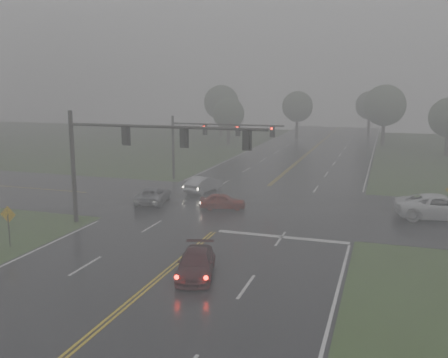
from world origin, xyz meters
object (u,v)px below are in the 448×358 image
(sedan_maroon, at_px, (196,276))
(pickup_white, at_px, (440,219))
(sedan_silver, at_px, (204,192))
(signal_gantry_near, at_px, (127,147))
(car_grey, at_px, (153,203))
(signal_gantry_far, at_px, (206,136))
(sedan_red, at_px, (223,209))

(sedan_maroon, height_order, pickup_white, pickup_white)
(sedan_silver, distance_m, signal_gantry_near, 13.39)
(car_grey, relative_size, signal_gantry_near, 0.33)
(car_grey, distance_m, signal_gantry_far, 11.29)
(sedan_red, xyz_separation_m, signal_gantry_near, (-4.45, -6.75, 5.53))
(sedan_red, relative_size, signal_gantry_near, 0.25)
(sedan_silver, xyz_separation_m, car_grey, (-2.42, -5.33, 0.00))
(pickup_white, bearing_deg, signal_gantry_far, 57.92)
(signal_gantry_near, bearing_deg, signal_gantry_far, 92.55)
(car_grey, xyz_separation_m, signal_gantry_far, (0.84, 10.29, 4.58))
(signal_gantry_near, height_order, signal_gantry_far, signal_gantry_near)
(sedan_red, bearing_deg, pickup_white, -98.23)
(sedan_maroon, xyz_separation_m, pickup_white, (12.87, 15.74, 0.00))
(sedan_maroon, bearing_deg, pickup_white, 35.60)
(sedan_red, xyz_separation_m, pickup_white, (15.97, 2.13, 0.00))
(signal_gantry_far, bearing_deg, signal_gantry_near, -87.45)
(sedan_silver, bearing_deg, signal_gantry_far, -59.39)
(sedan_red, distance_m, signal_gantry_near, 9.79)
(sedan_red, height_order, sedan_silver, sedan_silver)
(signal_gantry_near, relative_size, signal_gantry_far, 1.22)
(sedan_silver, height_order, signal_gantry_far, signal_gantry_far)
(sedan_red, relative_size, signal_gantry_far, 0.31)
(sedan_maroon, xyz_separation_m, signal_gantry_near, (-7.54, 6.86, 5.53))
(sedan_silver, bearing_deg, signal_gantry_near, 99.17)
(car_grey, bearing_deg, pickup_white, 174.13)
(sedan_maroon, distance_m, pickup_white, 20.33)
(car_grey, bearing_deg, sedan_silver, -125.56)
(pickup_white, bearing_deg, signal_gantry_near, 102.71)
(sedan_silver, height_order, pickup_white, pickup_white)
(car_grey, bearing_deg, signal_gantry_far, -105.85)
(car_grey, xyz_separation_m, pickup_white, (22.02, 2.04, 0.00))
(sedan_red, relative_size, sedan_silver, 0.84)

